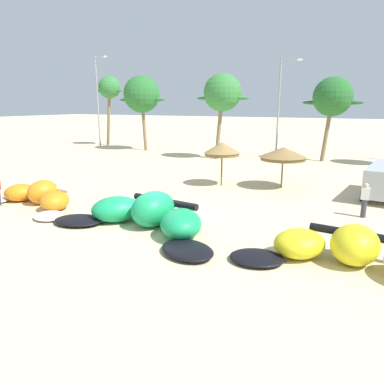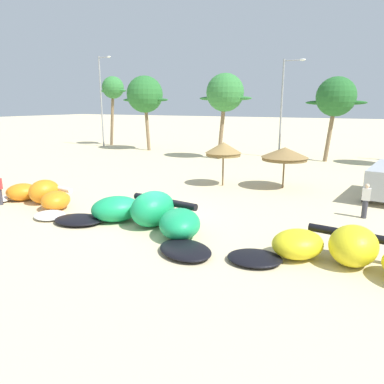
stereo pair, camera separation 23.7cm
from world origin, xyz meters
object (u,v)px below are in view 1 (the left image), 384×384
(beach_umbrella_near_van, at_px, (222,149))
(palm_left, at_px, (142,95))
(palm_center_left, at_px, (333,97))
(kite_left, at_px, (37,196))
(person_near_kites, at_px, (365,200))
(lamppost_west_center, at_px, (280,104))
(palm_left_of_gap, at_px, (222,93))
(kite_center, at_px, (352,253))
(beach_umbrella_middle, at_px, (283,154))
(palm_leftmost, at_px, (109,89))
(kite_left_of_center, at_px, (147,215))
(lamppost_west, at_px, (98,98))

(beach_umbrella_near_van, bearing_deg, palm_left, 138.71)
(beach_umbrella_near_van, height_order, palm_center_left, palm_center_left)
(kite_left, distance_m, palm_left, 23.92)
(palm_left, distance_m, palm_center_left, 19.81)
(person_near_kites, xyz_separation_m, lamppost_west_center, (-8.30, 17.67, 4.35))
(person_near_kites, bearing_deg, palm_left_of_gap, 132.47)
(kite_center, bearing_deg, palm_left, 135.92)
(beach_umbrella_near_van, height_order, palm_left_of_gap, palm_left_of_gap)
(kite_center, distance_m, palm_left, 32.83)
(beach_umbrella_middle, bearing_deg, palm_left_of_gap, 129.67)
(palm_left, xyz_separation_m, lamppost_west_center, (15.09, 1.23, -0.95))
(palm_leftmost, relative_size, palm_center_left, 1.13)
(beach_umbrella_middle, bearing_deg, kite_center, -65.84)
(kite_left_of_center, xyz_separation_m, palm_left, (-15.29, 22.27, 5.53))
(palm_center_left, bearing_deg, person_near_kites, -78.11)
(kite_left_of_center, height_order, palm_leftmost, palm_leftmost)
(beach_umbrella_near_van, distance_m, beach_umbrella_middle, 3.78)
(kite_left_of_center, distance_m, palm_left_of_gap, 21.12)
(palm_center_left, xyz_separation_m, lamppost_west, (-26.58, 0.17, 0.17))
(lamppost_west_center, bearing_deg, palm_left_of_gap, -140.98)
(kite_left_of_center, distance_m, lamppost_west_center, 23.95)
(beach_umbrella_near_van, xyz_separation_m, palm_leftmost, (-21.21, 15.39, 4.56))
(lamppost_west, height_order, lamppost_west_center, lamppost_west)
(beach_umbrella_middle, xyz_separation_m, lamppost_west, (-25.35, 12.84, 3.70))
(kite_left_of_center, bearing_deg, palm_left, 124.46)
(person_near_kites, height_order, palm_left_of_gap, palm_left_of_gap)
(beach_umbrella_near_van, relative_size, palm_left_of_gap, 0.36)
(kite_left_of_center, relative_size, lamppost_west, 0.79)
(kite_center, xyz_separation_m, person_near_kites, (0.14, 6.06, 0.31))
(beach_umbrella_near_van, bearing_deg, kite_left_of_center, -87.81)
(kite_left, xyz_separation_m, kite_center, (15.07, -0.74, 0.02))
(person_near_kites, relative_size, palm_leftmost, 0.19)
(person_near_kites, xyz_separation_m, palm_left, (-23.38, 16.44, 5.29))
(lamppost_west, bearing_deg, lamppost_west_center, 1.25)
(palm_center_left, distance_m, lamppost_west_center, 4.78)
(palm_left, bearing_deg, lamppost_west, 173.66)
(palm_left, bearing_deg, kite_center, -44.08)
(beach_umbrella_middle, distance_m, lamppost_west, 28.66)
(beach_umbrella_middle, height_order, lamppost_west, lamppost_west)
(palm_center_left, height_order, lamppost_west_center, lamppost_west_center)
(kite_left_of_center, relative_size, kite_center, 1.09)
(kite_center, distance_m, palm_leftmost, 39.06)
(kite_left, xyz_separation_m, palm_leftmost, (-14.45, 24.04, 6.44))
(kite_left, distance_m, kite_center, 15.08)
(kite_center, distance_m, beach_umbrella_near_van, 12.67)
(person_near_kites, bearing_deg, palm_left, 144.88)
(kite_left, height_order, palm_left_of_gap, palm_left_of_gap)
(lamppost_west, distance_m, lamppost_west_center, 21.89)
(kite_left, height_order, palm_left, palm_left)
(lamppost_west, relative_size, lamppost_west_center, 1.15)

